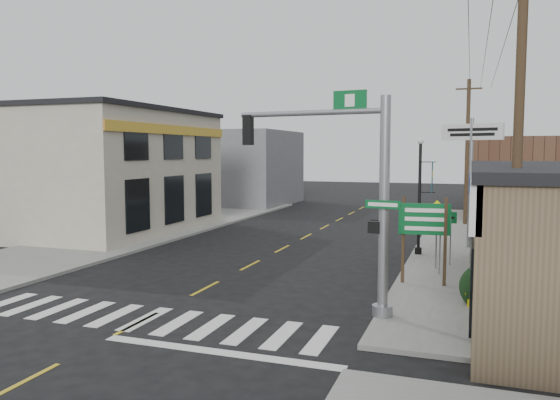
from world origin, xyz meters
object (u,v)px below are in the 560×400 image
(utility_pole_near, at_px, (518,145))
(fire_hydrant, at_px, (471,294))
(traffic_signal_pole, at_px, (357,182))
(lamp_post, at_px, (421,187))
(bare_tree, at_px, (505,189))
(guide_sign, at_px, (424,228))
(utility_pole_far, at_px, (467,150))
(dance_center_sign, at_px, (471,149))

(utility_pole_near, bearing_deg, fire_hydrant, 121.92)
(traffic_signal_pole, bearing_deg, lamp_post, 91.49)
(bare_tree, bearing_deg, guide_sign, 140.43)
(fire_hydrant, distance_m, lamp_post, 8.65)
(lamp_post, relative_size, utility_pole_far, 0.57)
(fire_hydrant, bearing_deg, utility_pole_far, 91.09)
(lamp_post, height_order, dance_center_sign, dance_center_sign)
(traffic_signal_pole, relative_size, guide_sign, 2.07)
(lamp_post, distance_m, utility_pole_near, 10.48)
(guide_sign, distance_m, fire_hydrant, 3.23)
(fire_hydrant, relative_size, bare_tree, 0.16)
(utility_pole_far, bearing_deg, dance_center_sign, -87.60)
(guide_sign, height_order, utility_pole_near, utility_pole_near)
(fire_hydrant, height_order, dance_center_sign, dance_center_sign)
(dance_center_sign, xyz_separation_m, utility_pole_far, (-0.25, 8.62, -0.06))
(fire_hydrant, height_order, lamp_post, lamp_post)
(fire_hydrant, bearing_deg, guide_sign, 122.85)
(guide_sign, height_order, utility_pole_far, utility_pole_far)
(guide_sign, relative_size, bare_tree, 0.68)
(guide_sign, height_order, fire_hydrant, guide_sign)
(lamp_post, xyz_separation_m, dance_center_sign, (2.02, 2.61, 1.67))
(fire_hydrant, height_order, bare_tree, bare_tree)
(utility_pole_near, xyz_separation_m, utility_pole_far, (-1.31, 21.09, -0.10))
(lamp_post, distance_m, bare_tree, 8.11)
(guide_sign, xyz_separation_m, bare_tree, (2.36, -1.95, 1.52))
(utility_pole_far, bearing_deg, lamp_post, -98.22)
(traffic_signal_pole, distance_m, guide_sign, 4.68)
(bare_tree, bearing_deg, utility_pole_near, -86.78)
(lamp_post, distance_m, dance_center_sign, 3.70)
(utility_pole_near, height_order, utility_pole_far, utility_pole_near)
(lamp_post, bearing_deg, utility_pole_far, 66.44)
(traffic_signal_pole, relative_size, fire_hydrant, 8.72)
(lamp_post, bearing_deg, bare_tree, -83.17)
(fire_hydrant, relative_size, dance_center_sign, 0.12)
(dance_center_sign, bearing_deg, bare_tree, -66.54)
(guide_sign, relative_size, dance_center_sign, 0.49)
(bare_tree, xyz_separation_m, utility_pole_near, (0.13, -2.32, 1.23))
(traffic_signal_pole, xyz_separation_m, lamp_post, (0.89, 9.67, -0.72))
(traffic_signal_pole, bearing_deg, guide_sign, 76.72)
(guide_sign, bearing_deg, fire_hydrant, -61.90)
(bare_tree, bearing_deg, lamp_post, 111.40)
(guide_sign, distance_m, dance_center_sign, 8.75)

